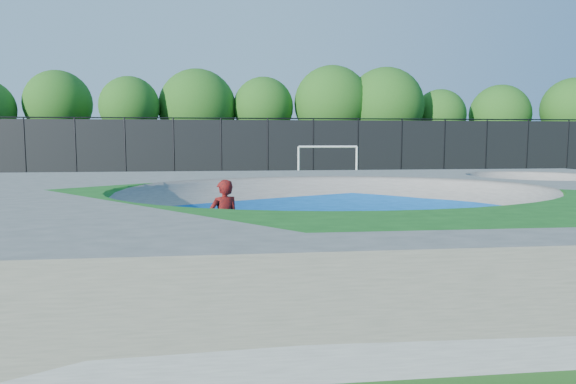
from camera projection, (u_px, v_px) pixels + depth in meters
name	position (u px, v px, depth m)	size (l,w,h in m)	color
ground	(335.00, 248.00, 12.80)	(120.00, 120.00, 0.00)	#1F5718
skate_deck	(335.00, 218.00, 12.72)	(22.00, 14.00, 1.50)	gray
skater	(224.00, 222.00, 11.09)	(0.67, 0.44, 1.84)	#B6150E
skateboard	(225.00, 263.00, 11.18)	(0.78, 0.22, 0.05)	black
soccer_goal	(328.00, 158.00, 29.18)	(3.49, 0.12, 2.30)	white
fence	(268.00, 148.00, 33.32)	(48.09, 0.09, 4.04)	black
treeline	(301.00, 108.00, 38.46)	(52.24, 6.93, 8.17)	#433221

